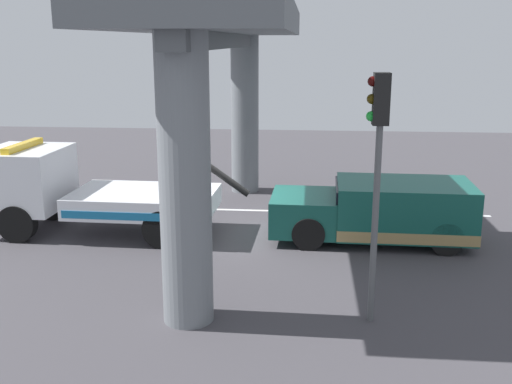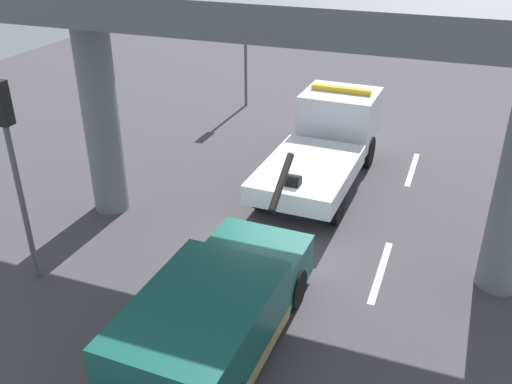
{
  "view_description": "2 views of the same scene",
  "coord_description": "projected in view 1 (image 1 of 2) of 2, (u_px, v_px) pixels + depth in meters",
  "views": [
    {
      "loc": [
        -1.77,
        15.4,
        5.15
      ],
      "look_at": [
        -0.43,
        0.36,
        1.33
      ],
      "focal_mm": 42.12,
      "sensor_mm": 36.0,
      "label": 1
    },
    {
      "loc": [
        -11.15,
        -3.65,
        7.73
      ],
      "look_at": [
        0.5,
        0.76,
        1.24
      ],
      "focal_mm": 39.56,
      "sensor_mm": 36.0,
      "label": 2
    }
  ],
  "objects": [
    {
      "name": "towed_van_green",
      "position": [
        381.0,
        212.0,
        15.78
      ],
      "size": [
        5.25,
        2.33,
        1.58
      ],
      "color": "#145147",
      "rests_on": "ground"
    },
    {
      "name": "tow_truck_white",
      "position": [
        75.0,
        189.0,
        16.4
      ],
      "size": [
        7.28,
        2.56,
        2.46
      ],
      "color": "white",
      "rests_on": "ground"
    },
    {
      "name": "traffic_light_far",
      "position": [
        378.0,
        146.0,
        10.57
      ],
      "size": [
        0.39,
        0.32,
        4.62
      ],
      "color": "#515456",
      "rests_on": "ground"
    },
    {
      "name": "overpass_structure",
      "position": [
        223.0,
        46.0,
        15.1
      ],
      "size": [
        3.6,
        12.13,
        6.06
      ],
      "color": "slate",
      "rests_on": "ground"
    },
    {
      "name": "lane_stripe_west",
      "position": [
        447.0,
        215.0,
        18.23
      ],
      "size": [
        2.6,
        0.16,
        0.01
      ],
      "primitive_type": "cube",
      "color": "silver",
      "rests_on": "ground"
    },
    {
      "name": "lane_stripe_mid",
      "position": [
        251.0,
        210.0,
        18.75
      ],
      "size": [
        2.6,
        0.16,
        0.01
      ],
      "primitive_type": "cube",
      "color": "silver",
      "rests_on": "ground"
    },
    {
      "name": "ground_plane",
      "position": [
        241.0,
        238.0,
        16.3
      ],
      "size": [
        60.0,
        40.0,
        0.1
      ],
      "primitive_type": "cube",
      "color": "#423F44"
    },
    {
      "name": "lane_stripe_east",
      "position": [
        65.0,
        206.0,
        19.26
      ],
      "size": [
        2.6,
        0.16,
        0.01
      ],
      "primitive_type": "cube",
      "color": "silver",
      "rests_on": "ground"
    }
  ]
}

